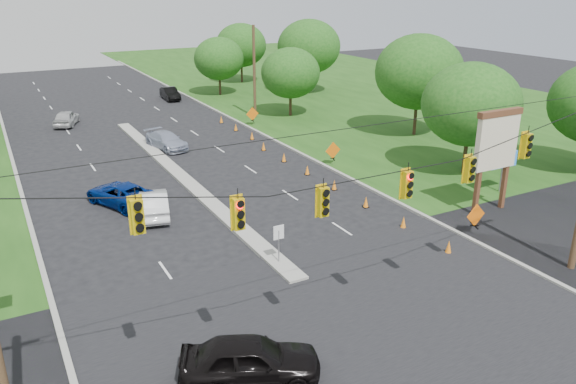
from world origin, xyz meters
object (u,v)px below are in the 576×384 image
black_sedan (250,360)px  white_sedan (154,203)px  pylon_sign (497,145)px  blue_pickup (121,194)px

black_sedan → white_sedan: size_ratio=1.06×
white_sedan → black_sedan: bearing=99.4°
black_sedan → white_sedan: bearing=20.2°
pylon_sign → blue_pickup: bearing=149.3°
white_sedan → blue_pickup: white_sedan is taller
pylon_sign → black_sedan: size_ratio=1.28×
pylon_sign → black_sedan: pylon_sign is taller
blue_pickup → white_sedan: bearing=91.3°
white_sedan → blue_pickup: bearing=-50.7°
black_sedan → white_sedan: black_sedan is taller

